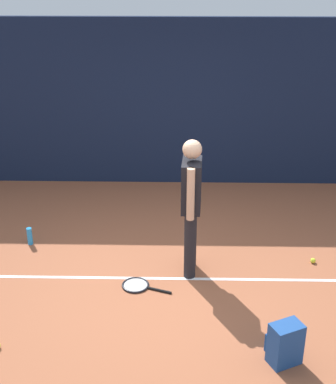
% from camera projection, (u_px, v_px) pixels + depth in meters
% --- Properties ---
extents(ground_plane, '(12.00, 12.00, 0.00)m').
position_uv_depth(ground_plane, '(167.00, 282.00, 6.53)').
color(ground_plane, '#9E5638').
extents(back_fence, '(10.00, 0.10, 2.67)m').
position_uv_depth(back_fence, '(171.00, 104.00, 8.69)').
color(back_fence, '#141E38').
rests_on(back_fence, ground).
extents(court_line, '(9.00, 0.05, 0.00)m').
position_uv_depth(court_line, '(167.00, 278.00, 6.60)').
color(court_line, white).
rests_on(court_line, ground).
extents(tennis_player, '(0.24, 0.53, 1.70)m').
position_uv_depth(tennis_player, '(191.00, 200.00, 6.35)').
color(tennis_player, black).
rests_on(tennis_player, ground).
extents(tennis_racket, '(0.64, 0.41, 0.03)m').
position_uv_depth(tennis_racket, '(138.00, 286.00, 6.44)').
color(tennis_racket, black).
rests_on(tennis_racket, ground).
extents(backpack, '(0.36, 0.36, 0.44)m').
position_uv_depth(backpack, '(284.00, 344.00, 5.23)').
color(backpack, '#1E478C').
rests_on(backpack, ground).
extents(tennis_ball_by_fence, '(0.07, 0.07, 0.07)m').
position_uv_depth(tennis_ball_by_fence, '(313.00, 261.00, 6.90)').
color(tennis_ball_by_fence, '#CCE033').
rests_on(tennis_ball_by_fence, ground).
extents(water_bottle, '(0.07, 0.07, 0.24)m').
position_uv_depth(water_bottle, '(30.00, 236.00, 7.29)').
color(water_bottle, '#268CD8').
rests_on(water_bottle, ground).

